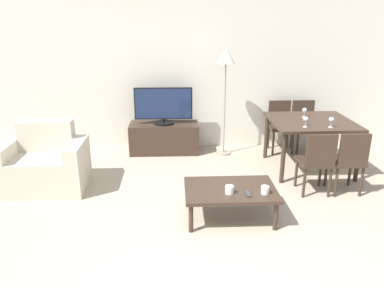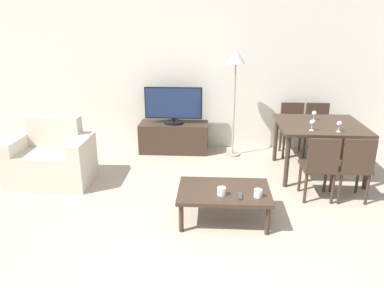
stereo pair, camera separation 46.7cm
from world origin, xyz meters
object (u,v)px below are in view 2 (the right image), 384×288
dining_chair_far_left (292,126)px  remote_primary (240,196)px  wine_glass_center (339,124)px  cup_colored_far (258,193)px  dining_chair_near_right (354,165)px  floor_lamp (236,66)px  tv_stand (174,137)px  dining_table (320,129)px  armchair (52,160)px  coffee_table (224,193)px  dining_chair_near (320,165)px  cup_white_near (222,191)px  wine_glass_right (312,123)px  wine_glass_left (314,114)px  dining_chair_far (318,126)px  tv (173,105)px

dining_chair_far_left → remote_primary: dining_chair_far_left is taller
wine_glass_center → cup_colored_far: bearing=-134.6°
dining_chair_near_right → floor_lamp: size_ratio=0.49×
dining_chair_far_left → tv_stand: bearing=-179.5°
dining_chair_near_right → dining_table: bearing=103.5°
armchair → cup_colored_far: armchair is taller
coffee_table → dining_chair_near: size_ratio=1.21×
floor_lamp → cup_colored_far: 2.47m
coffee_table → cup_white_near: cup_white_near is taller
armchair → cup_white_near: (2.29, -1.00, 0.09)m
coffee_table → dining_chair_near: bearing=24.9°
dining_chair_near → wine_glass_right: (-0.01, 0.51, 0.38)m
armchair → wine_glass_left: size_ratio=7.34×
dining_chair_far → wine_glass_right: size_ratio=5.70×
dining_chair_near → wine_glass_left: (0.14, 1.00, 0.38)m
tv_stand → armchair: bearing=-138.8°
cup_white_near → tv: bearing=108.0°
floor_lamp → wine_glass_center: bearing=-39.8°
tv → dining_chair_near_right: tv is taller
dining_chair_far → dining_chair_near_right: 1.69m
cup_white_near → wine_glass_left: 2.18m
dining_chair_far → cup_white_near: 2.84m
dining_chair_far → dining_chair_far_left: 0.41m
tv_stand → cup_colored_far: bearing=-64.2°
tv → wine_glass_left: bearing=-17.8°
remote_primary → wine_glass_left: (1.14, 1.70, 0.48)m
cup_colored_far → armchair: bearing=159.0°
coffee_table → wine_glass_left: (1.30, 1.54, 0.53)m
tv → dining_chair_far: size_ratio=1.13×
dining_table → dining_chair_near: dining_chair_near is taller
dining_chair_far_left → wine_glass_left: wine_glass_left is taller
wine_glass_left → floor_lamp: bearing=154.0°
dining_table → wine_glass_center: size_ratio=7.93×
tv_stand → dining_chair_far_left: dining_chair_far_left is taller
tv → dining_table: bearing=-21.1°
wine_glass_center → wine_glass_right: same height
dining_table → cup_colored_far: dining_table is taller
remote_primary → tv_stand: bearing=111.9°
dining_chair_far_left → cup_colored_far: dining_chair_far_left is taller
wine_glass_left → tv_stand: bearing=162.2°
dining_chair_near → dining_chair_far_left: bearing=90.0°
armchair → wine_glass_center: (3.80, 0.13, 0.53)m
dining_chair_far → dining_chair_far_left: same height
wine_glass_right → dining_chair_far: bearing=70.9°
dining_table → floor_lamp: floor_lamp is taller
armchair → tv: 2.08m
wine_glass_left → wine_glass_center: size_ratio=1.00×
coffee_table → cup_colored_far: 0.39m
dining_chair_far_left → cup_white_near: size_ratio=9.09×
dining_table → dining_chair_far_left: (-0.20, 0.85, -0.20)m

